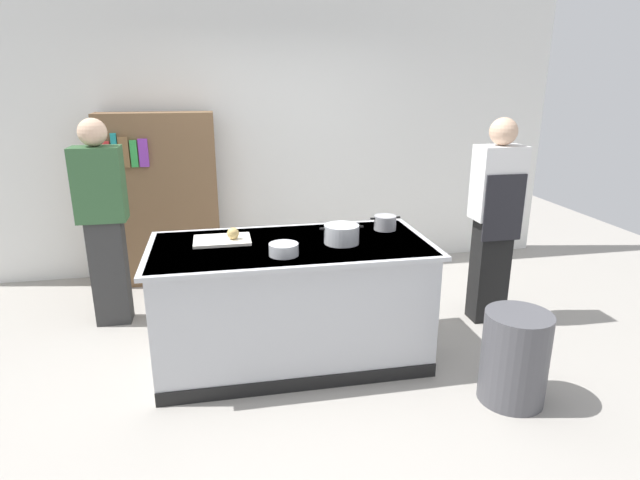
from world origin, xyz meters
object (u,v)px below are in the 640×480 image
at_px(person_chef, 495,217).
at_px(person_guest, 103,219).
at_px(onion, 233,233).
at_px(sauce_pan, 385,223).
at_px(stock_pot, 342,234).
at_px(mixing_bowl, 284,249).
at_px(trash_bin, 515,357).
at_px(bookshelf, 161,200).

distance_m(person_chef, person_guest, 3.21).
xyz_separation_m(onion, person_guest, (-1.02, 0.79, -0.05)).
bearing_deg(onion, sauce_pan, 4.51).
bearing_deg(person_chef, stock_pot, 87.45).
bearing_deg(person_guest, person_chef, 70.05).
height_order(mixing_bowl, trash_bin, mixing_bowl).
relative_size(onion, stock_pot, 0.27).
bearing_deg(mixing_bowl, stock_pot, 22.84).
xyz_separation_m(mixing_bowl, person_guest, (-1.33, 1.15, -0.03)).
distance_m(trash_bin, person_guest, 3.28).
xyz_separation_m(sauce_pan, person_chef, (0.99, 0.13, -0.04)).
relative_size(trash_bin, person_chef, 0.35).
distance_m(sauce_pan, person_chef, 1.00).
height_order(onion, sauce_pan, sauce_pan).
relative_size(mixing_bowl, bookshelf, 0.12).
bearing_deg(stock_pot, sauce_pan, 33.45).
bearing_deg(onion, bookshelf, 111.08).
bearing_deg(onion, person_chef, 5.87).
bearing_deg(person_guest, mixing_bowl, 39.53).
distance_m(mixing_bowl, person_chef, 1.92).
xyz_separation_m(onion, mixing_bowl, (0.31, -0.36, -0.02)).
xyz_separation_m(stock_pot, bookshelf, (-1.39, 1.86, -0.11)).
height_order(stock_pot, bookshelf, bookshelf).
bearing_deg(bookshelf, mixing_bowl, -64.75).
bearing_deg(onion, mixing_bowl, -48.88).
xyz_separation_m(mixing_bowl, person_chef, (1.83, 0.58, -0.03)).
height_order(trash_bin, bookshelf, bookshelf).
height_order(stock_pot, person_guest, person_guest).
bearing_deg(person_chef, sauce_pan, 79.00).
relative_size(sauce_pan, mixing_bowl, 1.19).
distance_m(stock_pot, person_chef, 1.45).
distance_m(person_chef, bookshelf, 3.15).
relative_size(stock_pot, trash_bin, 0.51).
xyz_separation_m(sauce_pan, person_guest, (-2.17, 0.69, -0.04)).
bearing_deg(trash_bin, bookshelf, 132.28).
bearing_deg(mixing_bowl, person_guest, 139.35).
bearing_deg(mixing_bowl, onion, 131.12).
bearing_deg(person_chef, onion, 77.42).
bearing_deg(mixing_bowl, sauce_pan, 28.24).
bearing_deg(person_guest, onion, 42.58).
bearing_deg(bookshelf, person_guest, -112.68).
relative_size(onion, trash_bin, 0.14).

